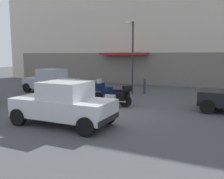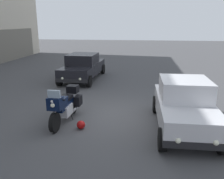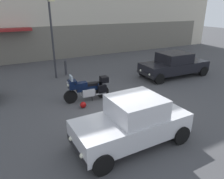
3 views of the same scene
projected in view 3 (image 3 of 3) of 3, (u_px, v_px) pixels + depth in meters
ground_plane at (120, 110)px, 9.41m from camera, size 80.00×80.00×0.00m
motorcycle at (88, 88)px, 10.24m from camera, size 2.26×0.78×1.36m
helmet at (83, 105)px, 9.60m from camera, size 0.28×0.28×0.28m
car_sedan_far at (174, 65)px, 13.80m from camera, size 4.63×2.05×1.56m
car_wagon_end at (133, 122)px, 6.85m from camera, size 3.90×1.84×1.64m
streetlamp_curbside at (52, 32)px, 12.53m from camera, size 0.28×0.94×4.78m
bollard_curbside at (66, 67)px, 14.12m from camera, size 0.16×0.16×1.02m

